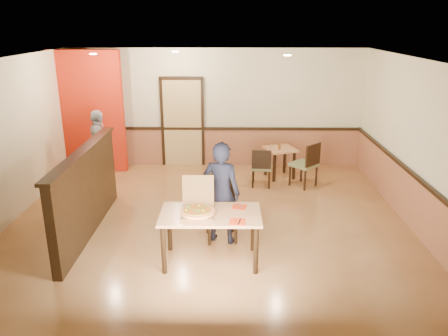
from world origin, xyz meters
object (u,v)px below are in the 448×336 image
(passerby, at_px, (99,147))
(pizza_box, at_px, (198,209))
(main_table, at_px, (210,220))
(diner, at_px, (221,193))
(condiment, at_px, (279,147))
(diner_chair, at_px, (221,204))
(side_chair_right, at_px, (307,163))
(side_table, at_px, (280,155))
(side_chair_left, at_px, (261,166))

(passerby, xyz_separation_m, pizza_box, (2.36, -3.29, 0.03))
(main_table, bearing_deg, diner, 76.80)
(diner, height_order, pizza_box, diner)
(condiment, bearing_deg, pizza_box, -113.22)
(diner_chair, xyz_separation_m, passerby, (-2.68, 2.49, 0.24))
(side_chair_right, bearing_deg, diner_chair, 8.62)
(side_chair_right, distance_m, side_table, 0.78)
(condiment, bearing_deg, diner, -112.42)
(side_chair_right, height_order, passerby, passerby)
(side_table, bearing_deg, diner_chair, -113.51)
(passerby, relative_size, pizza_box, 2.91)
(side_chair_right, xyz_separation_m, condiment, (-0.54, 0.49, 0.22))
(diner_chair, relative_size, passerby, 0.64)
(pizza_box, bearing_deg, condiment, 65.37)
(side_chair_left, relative_size, diner, 0.51)
(condiment, bearing_deg, side_chair_right, -42.61)
(side_chair_left, bearing_deg, pizza_box, 75.27)
(side_table, height_order, diner, diner)
(pizza_box, bearing_deg, side_chair_right, 54.75)
(side_chair_left, height_order, side_table, side_chair_left)
(main_table, xyz_separation_m, condiment, (1.36, 3.59, 0.09))
(main_table, xyz_separation_m, diner_chair, (0.13, 0.80, -0.10))
(main_table, height_order, passerby, passerby)
(main_table, xyz_separation_m, side_table, (1.40, 3.70, -0.15))
(side_table, distance_m, pizza_box, 4.04)
(main_table, bearing_deg, condiment, 68.69)
(side_chair_right, xyz_separation_m, passerby, (-4.44, 0.19, 0.27))
(side_table, bearing_deg, side_chair_right, -50.28)
(main_table, distance_m, diner, 0.68)
(diner_chair, distance_m, diner, 0.31)
(diner, bearing_deg, condiment, -95.46)
(diner_chair, distance_m, pizza_box, 0.90)
(diner_chair, bearing_deg, diner, -92.97)
(main_table, relative_size, side_chair_right, 1.49)
(side_chair_right, xyz_separation_m, side_table, (-0.50, 0.60, -0.02))
(diner_chair, xyz_separation_m, condiment, (1.23, 2.79, 0.18))
(side_chair_right, height_order, diner, diner)
(side_table, distance_m, passerby, 3.97)
(side_chair_left, bearing_deg, condiment, -124.54)
(pizza_box, bearing_deg, diner, 61.79)
(passerby, bearing_deg, side_chair_right, -112.86)
(main_table, bearing_deg, side_chair_left, 72.49)
(side_chair_left, height_order, condiment, side_chair_left)
(side_chair_right, distance_m, pizza_box, 3.74)
(diner_chair, bearing_deg, side_table, 60.10)
(pizza_box, bearing_deg, diner_chair, 67.06)
(side_chair_right, bearing_deg, pizza_box, 12.25)
(passerby, bearing_deg, diner_chair, -153.36)
(diner_chair, distance_m, condiment, 3.06)
(diner_chair, relative_size, side_chair_right, 1.06)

